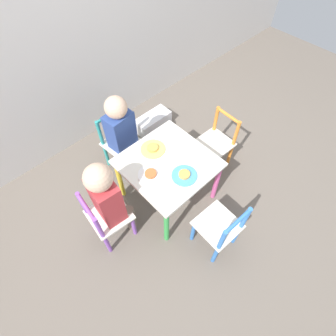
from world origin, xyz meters
TOP-DOWN VIEW (x-y plane):
  - ground_plane at (0.00, 0.00)m, footprint 6.00×6.00m
  - kids_table at (0.00, 0.00)m, footprint 0.58×0.58m
  - chair_teal at (-0.05, 0.52)m, footprint 0.28×0.28m
  - chair_purple at (-0.52, 0.05)m, footprint 0.28×0.28m
  - chair_blue at (-0.02, -0.52)m, footprint 0.27×0.27m
  - chair_orange at (0.52, -0.02)m, footprint 0.27×0.27m
  - child_back at (-0.04, 0.46)m, footprint 0.21×0.22m
  - child_left at (-0.46, 0.05)m, footprint 0.22×0.21m
  - plate_back at (0.00, 0.16)m, footprint 0.17×0.17m
  - plate_left at (-0.16, 0.00)m, footprint 0.17×0.17m
  - plate_front at (-0.00, -0.16)m, footprint 0.17×0.17m
  - storage_bin at (0.43, 0.66)m, footprint 0.35×0.16m

SIDE VIEW (x-z plane):
  - ground_plane at x=0.00m, z-range 0.00..0.00m
  - storage_bin at x=0.43m, z-range 0.00..0.15m
  - chair_teal at x=-0.05m, z-range 0.00..0.51m
  - chair_purple at x=-0.52m, z-range 0.00..0.51m
  - chair_blue at x=-0.02m, z-range 0.00..0.51m
  - chair_orange at x=0.52m, z-range 0.00..0.51m
  - kids_table at x=0.00m, z-range 0.16..0.61m
  - child_back at x=-0.04m, z-range 0.07..0.81m
  - plate_front at x=0.00m, z-range 0.44..0.47m
  - plate_left at x=-0.16m, z-range 0.44..0.47m
  - plate_back at x=0.00m, z-range 0.44..0.47m
  - child_left at x=-0.46m, z-range 0.08..0.86m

